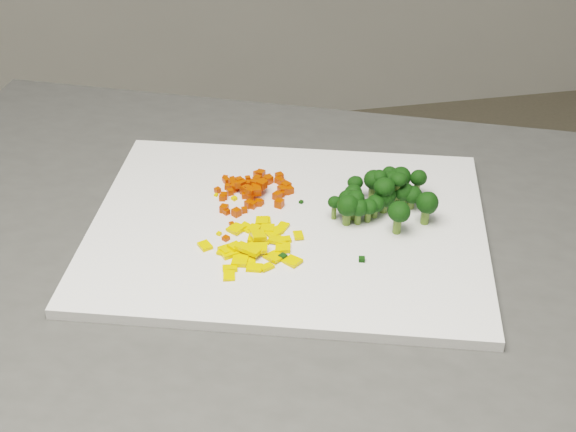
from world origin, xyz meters
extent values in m
cube|color=white|center=(0.05, 0.01, 0.91)|extent=(0.51, 0.44, 0.01)
cube|color=#C32702|center=(0.01, 0.07, 0.91)|extent=(0.01, 0.01, 0.01)
cube|color=#C32702|center=(0.03, 0.08, 0.92)|extent=(0.01, 0.01, 0.01)
cube|color=#C32702|center=(0.02, 0.07, 0.92)|extent=(0.01, 0.01, 0.01)
cube|color=#C32702|center=(0.01, 0.05, 0.92)|extent=(0.01, 0.01, 0.01)
cube|color=#C32702|center=(0.06, 0.08, 0.92)|extent=(0.01, 0.01, 0.01)
cube|color=#C32702|center=(0.02, 0.07, 0.92)|extent=(0.01, 0.01, 0.01)
cube|color=#C32702|center=(0.01, 0.09, 0.92)|extent=(0.01, 0.01, 0.01)
cube|color=#C32702|center=(0.03, 0.12, 0.91)|extent=(0.01, 0.01, 0.01)
cube|color=#C32702|center=(0.04, 0.10, 0.91)|extent=(0.01, 0.01, 0.01)
cube|color=#C32702|center=(0.02, 0.07, 0.92)|extent=(0.01, 0.01, 0.01)
cube|color=#C32702|center=(0.02, 0.07, 0.92)|extent=(0.01, 0.01, 0.01)
cube|color=#C32702|center=(0.02, 0.09, 0.92)|extent=(0.01, 0.01, 0.01)
cube|color=#C32702|center=(0.01, 0.08, 0.92)|extent=(0.01, 0.01, 0.01)
cube|color=#C32702|center=(0.00, 0.12, 0.91)|extent=(0.01, 0.01, 0.01)
cube|color=#C32702|center=(0.01, 0.09, 0.92)|extent=(0.01, 0.01, 0.01)
cube|color=#C32702|center=(0.06, 0.10, 0.92)|extent=(0.01, 0.01, 0.01)
cube|color=#C32702|center=(0.03, 0.08, 0.92)|extent=(0.01, 0.01, 0.01)
cube|color=#C32702|center=(0.06, 0.11, 0.92)|extent=(0.01, 0.01, 0.01)
cube|color=#C32702|center=(0.00, 0.10, 0.92)|extent=(0.01, 0.01, 0.01)
cube|color=#C32702|center=(0.04, 0.08, 0.92)|extent=(0.01, 0.01, 0.01)
cube|color=#C32702|center=(0.00, 0.10, 0.91)|extent=(0.01, 0.01, 0.01)
cube|color=#C32702|center=(0.05, 0.10, 0.92)|extent=(0.01, 0.01, 0.01)
cube|color=#C32702|center=(0.06, 0.07, 0.91)|extent=(0.01, 0.01, 0.01)
cube|color=#C32702|center=(0.00, 0.09, 0.92)|extent=(0.01, 0.01, 0.01)
cube|color=#C32702|center=(0.04, 0.10, 0.92)|extent=(0.01, 0.01, 0.01)
cube|color=#C32702|center=(0.03, 0.08, 0.92)|extent=(0.01, 0.01, 0.01)
cube|color=#C32702|center=(0.01, 0.04, 0.91)|extent=(0.01, 0.01, 0.01)
cube|color=#C32702|center=(0.01, 0.08, 0.91)|extent=(0.01, 0.01, 0.01)
cube|color=#C32702|center=(0.02, 0.05, 0.92)|extent=(0.01, 0.01, 0.01)
cube|color=#C32702|center=(0.05, 0.06, 0.92)|extent=(0.01, 0.01, 0.01)
cube|color=#C32702|center=(0.03, 0.10, 0.92)|extent=(0.01, 0.01, 0.01)
cube|color=#C32702|center=(0.05, 0.07, 0.91)|extent=(0.01, 0.01, 0.01)
cube|color=#C32702|center=(0.06, 0.08, 0.92)|extent=(0.01, 0.01, 0.01)
cube|color=#C32702|center=(0.01, 0.09, 0.92)|extent=(0.01, 0.01, 0.01)
cube|color=#C32702|center=(-0.01, 0.08, 0.92)|extent=(0.01, 0.01, 0.01)
cube|color=#C32702|center=(0.00, 0.10, 0.92)|extent=(0.01, 0.01, 0.01)
cube|color=#C32702|center=(0.02, 0.10, 0.92)|extent=(0.01, 0.01, 0.01)
cube|color=#C32702|center=(0.06, 0.07, 0.92)|extent=(0.01, 0.01, 0.01)
cube|color=#C32702|center=(0.03, 0.06, 0.91)|extent=(0.01, 0.01, 0.01)
cube|color=#C32702|center=(-0.01, 0.07, 0.91)|extent=(0.01, 0.01, 0.01)
cube|color=#C32702|center=(-0.01, 0.04, 0.91)|extent=(0.01, 0.01, 0.01)
cube|color=#C32702|center=(0.03, 0.08, 0.92)|extent=(0.01, 0.01, 0.01)
cube|color=#C32702|center=(0.00, 0.10, 0.91)|extent=(0.01, 0.01, 0.01)
cube|color=#C32702|center=(0.00, 0.11, 0.91)|extent=(0.01, 0.01, 0.01)
cube|color=#C32702|center=(-0.01, 0.05, 0.92)|extent=(0.01, 0.01, 0.01)
cube|color=#C32702|center=(0.03, 0.06, 0.91)|extent=(0.01, 0.01, 0.01)
cube|color=#C32702|center=(0.05, 0.05, 0.92)|extent=(0.01, 0.01, 0.01)
cube|color=#C32702|center=(0.06, 0.07, 0.92)|extent=(0.01, 0.01, 0.01)
cube|color=#C32702|center=(0.03, 0.08, 0.93)|extent=(0.01, 0.01, 0.01)
cube|color=#C32702|center=(-0.02, 0.09, 0.91)|extent=(0.01, 0.01, 0.01)
cube|color=#C32702|center=(0.02, 0.08, 0.91)|extent=(0.01, 0.01, 0.01)
cube|color=#C32702|center=(0.02, 0.07, 0.92)|extent=(0.01, 0.01, 0.01)
cube|color=#C32702|center=(0.06, 0.08, 0.91)|extent=(0.01, 0.01, 0.01)
cube|color=#C32702|center=(0.06, 0.09, 0.91)|extent=(0.01, 0.01, 0.01)
cube|color=#C32702|center=(0.02, 0.10, 0.92)|extent=(0.01, 0.01, 0.01)
cube|color=#C32702|center=(0.00, 0.04, 0.92)|extent=(0.01, 0.01, 0.01)
cube|color=#C32702|center=(0.03, 0.07, 0.92)|extent=(0.01, 0.01, 0.01)
cube|color=#C32702|center=(0.00, 0.08, 0.91)|extent=(0.01, 0.01, 0.01)
cube|color=#C32702|center=(0.04, 0.11, 0.92)|extent=(0.01, 0.01, 0.01)
cube|color=#C32702|center=(0.01, 0.08, 0.92)|extent=(0.01, 0.01, 0.01)
cube|color=#C32702|center=(0.00, 0.11, 0.91)|extent=(0.01, 0.01, 0.01)
cube|color=#FFB90D|center=(-0.01, -0.04, 0.91)|extent=(0.02, 0.02, 0.01)
cube|color=#FFB90D|center=(0.03, 0.01, 0.91)|extent=(0.02, 0.02, 0.00)
cube|color=#FFB90D|center=(0.01, -0.04, 0.92)|extent=(0.02, 0.02, 0.01)
cube|color=#FFB90D|center=(-0.01, -0.02, 0.92)|extent=(0.02, 0.02, 0.01)
cube|color=#FFB90D|center=(0.01, -0.03, 0.92)|extent=(0.02, 0.02, 0.01)
cube|color=#FFB90D|center=(0.04, 0.01, 0.91)|extent=(0.02, 0.02, 0.01)
cube|color=#FFB90D|center=(0.02, 0.02, 0.91)|extent=(0.02, 0.02, 0.01)
cube|color=#FFB90D|center=(0.00, -0.05, 0.91)|extent=(0.02, 0.01, 0.00)
cube|color=#FFB90D|center=(0.03, -0.02, 0.91)|extent=(0.02, 0.02, 0.01)
cube|color=#FFB90D|center=(0.00, -0.03, 0.92)|extent=(0.02, 0.02, 0.01)
cube|color=#FFB90D|center=(0.01, -0.06, 0.91)|extent=(0.02, 0.02, 0.00)
cube|color=#FFB90D|center=(-0.01, -0.05, 0.91)|extent=(0.02, 0.02, 0.01)
cube|color=#FFB90D|center=(0.04, -0.06, 0.91)|extent=(0.02, 0.02, 0.01)
cube|color=#FFB90D|center=(0.00, -0.06, 0.91)|extent=(0.02, 0.02, 0.00)
cube|color=#FFB90D|center=(-0.02, -0.06, 0.91)|extent=(0.02, 0.01, 0.01)
cube|color=#FFB90D|center=(0.01, -0.01, 0.92)|extent=(0.02, 0.02, 0.01)
cube|color=#FFB90D|center=(-0.02, -0.02, 0.91)|extent=(0.02, 0.02, 0.01)
cube|color=#FFB90D|center=(-0.01, 0.01, 0.91)|extent=(0.02, 0.02, 0.01)
cube|color=#FFB90D|center=(0.03, 0.00, 0.91)|extent=(0.02, 0.02, 0.01)
cube|color=#FFB90D|center=(0.01, -0.01, 0.91)|extent=(0.02, 0.02, 0.01)
cube|color=#FFB90D|center=(-0.04, -0.01, 0.91)|extent=(0.02, 0.02, 0.00)
cube|color=#FFB90D|center=(0.04, -0.03, 0.91)|extent=(0.02, 0.02, 0.01)
cube|color=#FFB90D|center=(0.02, -0.01, 0.91)|extent=(0.02, 0.02, 0.01)
cube|color=#FFB90D|center=(0.06, -0.01, 0.91)|extent=(0.01, 0.02, 0.01)
cube|color=#FFB90D|center=(0.01, -0.02, 0.91)|extent=(0.02, 0.02, 0.01)
cube|color=#FFB90D|center=(0.04, -0.02, 0.91)|extent=(0.01, 0.01, 0.00)
cube|color=#FFB90D|center=(0.01, 0.01, 0.91)|extent=(0.02, 0.02, 0.00)
cube|color=#FFB90D|center=(0.03, -0.04, 0.91)|extent=(0.02, 0.03, 0.01)
cube|color=#FFB90D|center=(-0.02, -0.03, 0.91)|extent=(0.02, 0.02, 0.00)
cube|color=#FFB90D|center=(0.01, 0.01, 0.91)|extent=(0.02, 0.02, 0.01)
cube|color=#FFB90D|center=(-0.02, -0.07, 0.91)|extent=(0.01, 0.02, 0.01)
cube|color=#FFB90D|center=(-0.02, -0.03, 0.91)|extent=(0.02, 0.02, 0.01)
cube|color=#FFB90D|center=(0.03, 0.02, 0.91)|extent=(0.01, 0.01, 0.00)
cube|color=black|center=(0.07, 0.05, 0.91)|extent=(0.01, 0.01, 0.00)
cube|color=#FFB90D|center=(0.00, 0.07, 0.91)|extent=(0.01, 0.01, 0.00)
cube|color=#FFB90D|center=(-0.03, 0.01, 0.91)|extent=(0.01, 0.01, 0.00)
cube|color=black|center=(0.03, -0.05, 0.91)|extent=(0.01, 0.01, 0.00)
cube|color=black|center=(0.11, -0.07, 0.91)|extent=(0.01, 0.01, 0.00)
cube|color=#FFB90D|center=(0.13, 0.02, 0.91)|extent=(0.01, 0.01, 0.01)
cube|color=#C32702|center=(0.12, 0.00, 0.91)|extent=(0.01, 0.01, 0.00)
cube|color=#C32702|center=(-0.02, 0.00, 0.91)|extent=(0.01, 0.01, 0.00)
cube|color=#C32702|center=(-0.01, 0.02, 0.91)|extent=(0.01, 0.01, 0.00)
cube|color=#FFB90D|center=(-0.02, 0.08, 0.91)|extent=(0.01, 0.01, 0.00)
cube|color=black|center=(0.03, 0.01, 0.91)|extent=(0.01, 0.01, 0.00)
camera|label=1|loc=(-0.08, -0.69, 1.41)|focal=50.00mm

